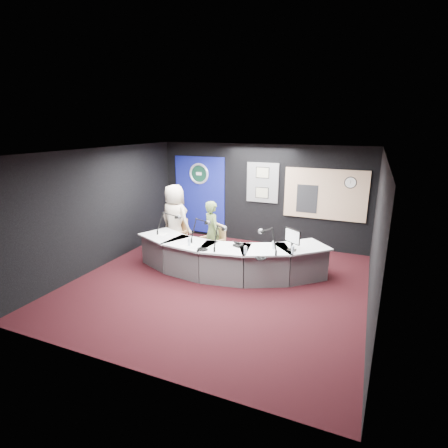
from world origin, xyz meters
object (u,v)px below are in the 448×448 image
at_px(armchair_left, 176,236).
at_px(broadcast_desk, 226,258).
at_px(armchair_right, 212,246).
at_px(person_woman, 212,233).
at_px(person_man, 175,220).

bearing_deg(armchair_left, broadcast_desk, 7.86).
relative_size(armchair_right, person_woman, 0.55).
bearing_deg(person_man, armchair_left, -0.00).
bearing_deg(armchair_left, person_man, 0.00).
bearing_deg(person_woman, broadcast_desk, 179.80).
relative_size(broadcast_desk, armchair_right, 5.19).
distance_m(armchair_right, person_woman, 0.35).
xyz_separation_m(armchair_right, person_man, (-1.17, 0.24, 0.49)).
relative_size(broadcast_desk, armchair_left, 4.67).
height_order(armchair_right, person_man, person_man).
bearing_deg(broadcast_desk, armchair_right, 139.95).
xyz_separation_m(broadcast_desk, armchair_right, (-0.55, 0.46, 0.06)).
xyz_separation_m(broadcast_desk, person_woman, (-0.55, 0.46, 0.41)).
xyz_separation_m(person_man, person_woman, (1.17, -0.24, -0.14)).
xyz_separation_m(broadcast_desk, person_man, (-1.72, 0.70, 0.55)).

